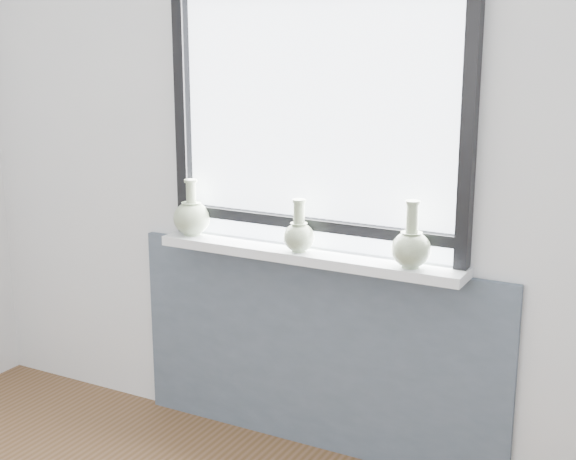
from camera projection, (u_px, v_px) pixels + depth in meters
The scene contains 7 objects.
back_wall at pixel (319, 149), 3.23m from camera, with size 3.60×0.02×2.60m, color silver.
apron_panel at pixel (314, 353), 3.41m from camera, with size 1.70×0.03×0.86m, color #4E586B.
windowsill at pixel (307, 255), 3.25m from camera, with size 1.32×0.18×0.04m, color white.
window at pixel (315, 115), 3.17m from camera, with size 1.30×0.06×1.05m.
vase_a at pixel (192, 216), 3.48m from camera, with size 0.16×0.16×0.24m.
vase_b at pixel (299, 234), 3.21m from camera, with size 0.13×0.13×0.21m.
vase_c at pixel (411, 246), 2.99m from camera, with size 0.15×0.15×0.26m.
Camera 1 is at (1.42, -1.08, 1.75)m, focal length 50.00 mm.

